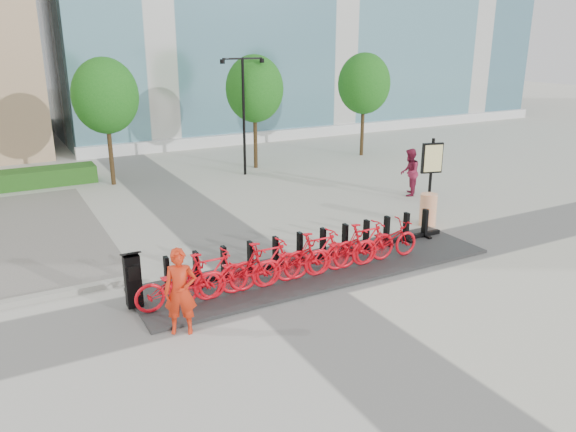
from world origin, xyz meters
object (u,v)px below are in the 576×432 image
kiosk (133,279)px  bike_0 (179,284)px  map_sign (432,161)px  pedestrian (409,172)px  worker_red (180,292)px  construction_barrel (428,210)px

kiosk → bike_0: bearing=-26.5°
map_sign → pedestrian: bearing=100.8°
pedestrian → worker_red: bearing=-15.7°
worker_red → pedestrian: size_ratio=1.01×
pedestrian → construction_barrel: size_ratio=1.74×
worker_red → map_sign: bearing=48.1°
pedestrian → kiosk: bearing=-23.2°
worker_red → map_sign: size_ratio=0.76×
kiosk → construction_barrel: kiosk is taller
kiosk → worker_red: worker_red is taller
bike_0 → map_sign: 11.28m
kiosk → worker_red: bearing=-66.5°
worker_red → construction_barrel: bearing=42.2°
worker_red → bike_0: bearing=99.5°
pedestrian → construction_barrel: pedestrian is taller
kiosk → worker_red: size_ratio=0.73×
bike_0 → pedestrian: (10.70, 4.93, 0.30)m
kiosk → pedestrian: size_ratio=0.74×
worker_red → map_sign: 11.89m
kiosk → map_sign: map_sign is taller
worker_red → pedestrian: bearing=53.3°
worker_red → construction_barrel: (9.18, 2.88, -0.40)m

